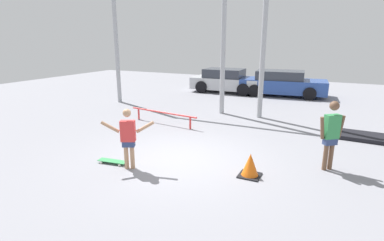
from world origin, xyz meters
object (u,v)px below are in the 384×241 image
(grind_rail, at_px, (163,114))
(parked_car_blue, at_px, (282,83))
(manual_pad, at_px, (373,138))
(parked_car_silver, at_px, (226,81))
(skateboarder, at_px, (128,136))
(bystander, at_px, (331,132))
(traffic_cone, at_px, (250,165))
(skateboard, at_px, (112,161))

(grind_rail, bearing_deg, parked_car_blue, 69.88)
(manual_pad, bearing_deg, parked_car_silver, 138.27)
(grind_rail, bearing_deg, skateboarder, -70.27)
(parked_car_blue, bearing_deg, manual_pad, -64.78)
(skateboarder, relative_size, bystander, 0.88)
(parked_car_blue, relative_size, traffic_cone, 8.63)
(skateboarder, xyz_separation_m, parked_car_silver, (-1.68, 11.56, -0.16))
(parked_car_silver, bearing_deg, manual_pad, -43.86)
(grind_rail, relative_size, bystander, 1.75)
(manual_pad, xyz_separation_m, bystander, (-1.21, -3.07, 0.89))
(skateboarder, relative_size, parked_car_blue, 0.31)
(parked_car_blue, distance_m, traffic_cone, 11.00)
(skateboarder, distance_m, skateboard, 0.97)
(skateboarder, relative_size, manual_pad, 0.56)
(manual_pad, distance_m, bystander, 3.41)
(traffic_cone, bearing_deg, parked_car_silver, 112.52)
(manual_pad, relative_size, bystander, 1.57)
(parked_car_blue, bearing_deg, skateboard, -105.93)
(skateboard, distance_m, traffic_cone, 3.44)
(bystander, bearing_deg, manual_pad, -151.00)
(skateboard, bearing_deg, manual_pad, 31.98)
(manual_pad, xyz_separation_m, traffic_cone, (-2.79, -4.25, 0.20))
(traffic_cone, bearing_deg, bystander, 36.70)
(skateboarder, relative_size, skateboard, 1.89)
(skateboard, relative_size, traffic_cone, 1.44)
(skateboarder, xyz_separation_m, skateboard, (-0.58, 0.04, -0.77))
(skateboarder, bearing_deg, traffic_cone, -8.51)
(parked_car_silver, bearing_deg, traffic_cone, -69.60)
(parked_car_silver, relative_size, parked_car_blue, 0.87)
(skateboard, height_order, parked_car_silver, parked_car_silver)
(skateboard, relative_size, parked_car_blue, 0.17)
(grind_rail, distance_m, parked_car_silver, 7.77)
(manual_pad, distance_m, grind_rail, 7.04)
(skateboarder, bearing_deg, grind_rail, 83.87)
(parked_car_blue, bearing_deg, skateboarder, -103.15)
(bystander, bearing_deg, parked_car_blue, -113.65)
(skateboard, xyz_separation_m, bystander, (4.92, 2.00, 0.89))
(parked_car_silver, xyz_separation_m, parked_car_blue, (3.24, 0.24, 0.01))
(manual_pad, height_order, parked_car_silver, parked_car_silver)
(skateboarder, distance_m, traffic_cone, 2.95)
(skateboarder, bearing_deg, parked_car_blue, 56.58)
(skateboarder, distance_m, parked_car_silver, 11.68)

